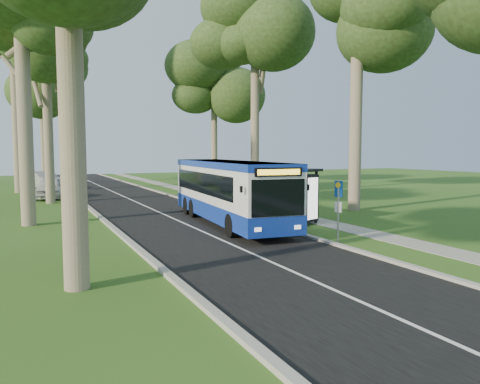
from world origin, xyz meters
The scene contains 17 objects.
ground centered at (0.00, 0.00, 0.00)m, with size 120.00×120.00×0.00m, color #2E551A.
road centered at (-3.50, 10.00, 0.01)m, with size 7.00×100.00×0.02m, color black.
kerb_east centered at (0.00, 10.00, 0.06)m, with size 0.25×100.00×0.12m, color #9E9B93.
kerb_west centered at (-7.00, 10.00, 0.06)m, with size 0.25×100.00×0.12m, color #9E9B93.
centre_line centered at (-3.50, 10.00, 0.02)m, with size 0.12×100.00×0.01m, color white.
footpath centered at (3.00, 10.00, 0.01)m, with size 1.50×100.00×0.02m, color gray.
bus centered at (-1.51, 4.40, 1.61)m, with size 3.41×11.87×3.10m.
bus_stop_sign centered at (0.30, -2.04, 1.56)m, with size 0.16×0.34×2.50m.
bus_shelter centered at (1.57, 3.29, 1.93)m, with size 2.85×3.60×2.73m.
litter_bin centered at (1.10, 7.31, 0.53)m, with size 0.60×0.60×1.06m.
car_white centered at (-8.86, 21.49, 0.81)m, with size 1.92×4.76×1.62m, color silver.
car_silver centered at (-8.98, 30.86, 0.86)m, with size 1.81×5.20×1.71m, color #B0B2B8.
tree_west_c centered at (-9.00, 18.00, 9.58)m, with size 5.20×5.20×12.91m.
tree_west_d centered at (-11.00, 28.00, 13.72)m, with size 5.20×5.20×18.57m.
tree_west_e centered at (-8.50, 38.00, 10.99)m, with size 5.20×5.20×14.83m.
tree_east_c centered at (6.80, 18.00, 11.95)m, with size 5.20×5.20×16.15m.
tree_east_d centered at (8.00, 30.00, 10.25)m, with size 5.20×5.20×13.83m.
Camera 1 is at (-10.68, -16.64, 3.59)m, focal length 35.00 mm.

